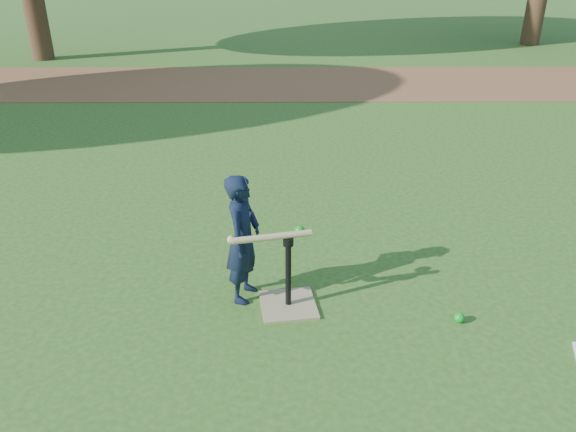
{
  "coord_description": "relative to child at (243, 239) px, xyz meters",
  "views": [
    {
      "loc": [
        -0.23,
        -3.8,
        2.63
      ],
      "look_at": [
        -0.2,
        0.17,
        0.65
      ],
      "focal_mm": 35.0,
      "sensor_mm": 36.0,
      "label": 1
    }
  ],
  "objects": [
    {
      "name": "ground",
      "position": [
        0.55,
        -0.01,
        -0.53
      ],
      "size": [
        80.0,
        80.0,
        0.0
      ],
      "primitive_type": "plane",
      "color": "#285116",
      "rests_on": "ground"
    },
    {
      "name": "dirt_strip",
      "position": [
        0.55,
        7.49,
        -0.52
      ],
      "size": [
        24.0,
        3.0,
        0.01
      ],
      "primitive_type": "cube",
      "color": "brown",
      "rests_on": "ground"
    },
    {
      "name": "child",
      "position": [
        0.0,
        0.0,
        0.0
      ],
      "size": [
        0.34,
        0.44,
        1.06
      ],
      "primitive_type": "imported",
      "rotation": [
        0.0,
        0.0,
        1.32
      ],
      "color": "black",
      "rests_on": "ground"
    },
    {
      "name": "wiffle_ball_ground",
      "position": [
        1.65,
        -0.36,
        -0.49
      ],
      "size": [
        0.08,
        0.08,
        0.08
      ],
      "primitive_type": "sphere",
      "color": "#0D951B",
      "rests_on": "ground"
    },
    {
      "name": "batting_tee",
      "position": [
        0.35,
        -0.15,
        -0.42
      ],
      "size": [
        0.49,
        0.49,
        0.61
      ],
      "color": "#93885D",
      "rests_on": "ground"
    },
    {
      "name": "swing_action",
      "position": [
        0.24,
        -0.15,
        0.1
      ],
      "size": [
        0.63,
        0.24,
        0.08
      ],
      "color": "tan",
      "rests_on": "ground"
    }
  ]
}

